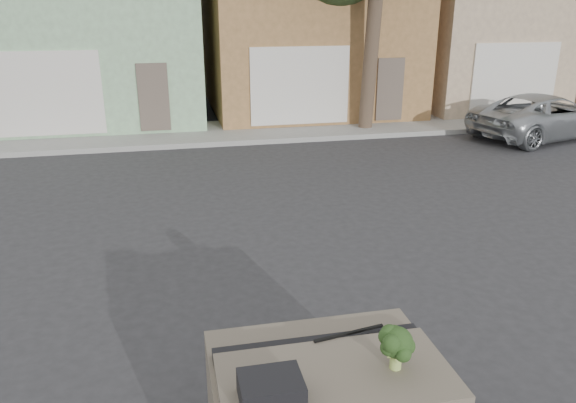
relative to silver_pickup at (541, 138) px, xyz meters
name	(u,v)px	position (x,y,z in m)	size (l,w,h in m)	color
ground_plane	(268,303)	(-10.02, -8.05, 0.00)	(120.00, 120.00, 0.00)	#303033
sidewalk	(207,133)	(-10.02, 2.45, 0.07)	(40.00, 3.00, 0.15)	gray
townhouse_mint	(90,7)	(-13.52, 6.45, 3.77)	(7.20, 8.20, 7.55)	#8DB78B
townhouse_tan	(303,6)	(-6.02, 6.45, 3.77)	(7.20, 8.20, 7.55)	olive
townhouse_beige	(487,6)	(1.48, 6.45, 3.77)	(7.20, 8.20, 7.55)	tan
silver_pickup	(541,138)	(0.00, 0.00, 0.00)	(2.21, 4.79, 1.33)	#A6ABAE
instrument_hump	(271,390)	(-10.60, -11.40, 1.22)	(0.48, 0.38, 0.20)	black
wiper_arm	(349,333)	(-9.74, -10.67, 1.13)	(0.70, 0.03, 0.02)	black
broccoli	(397,348)	(-9.53, -11.23, 1.31)	(0.32, 0.32, 0.39)	#1E3514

